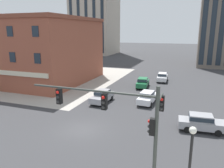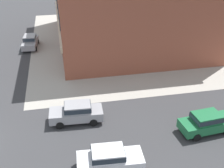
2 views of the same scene
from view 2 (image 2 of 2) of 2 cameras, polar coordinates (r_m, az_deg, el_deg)
sidewalk_far_corner at (r=42.49m, az=6.31°, el=9.09°), size 32.00×32.00×0.02m
car_main_northbound_far at (r=23.63m, az=18.63°, el=-7.27°), size 2.18×4.54×1.68m
car_main_southbound_near at (r=19.31m, az=-0.53°, el=-14.85°), size 2.10×4.50×1.68m
car_main_southbound_far at (r=23.72m, az=-7.15°, el=-5.62°), size 2.08×4.49×1.68m
car_parked_curb at (r=40.20m, az=-16.22°, el=8.33°), size 4.52×2.15×1.68m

